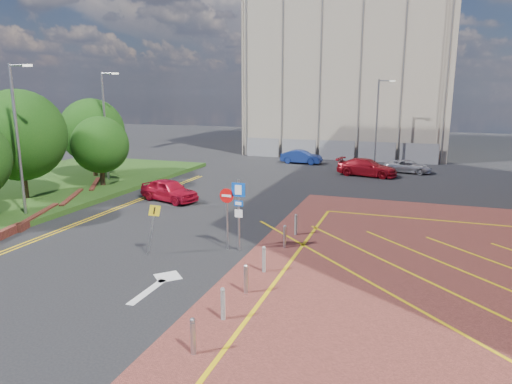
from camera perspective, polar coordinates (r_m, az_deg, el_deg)
The scene contains 18 objects.
ground at distance 19.57m, azimuth -4.57°, elevation -8.08°, with size 140.00×140.00×0.00m, color black.
grass_bed at distance 34.79m, azimuth -28.47°, elevation -0.22°, with size 14.00×32.00×0.30m, color #234616.
retaining_wall at distance 27.69m, azimuth -25.80°, elevation -2.74°, with size 6.06×20.33×0.40m.
tree_b at distance 31.73m, azimuth -27.47°, elevation 6.30°, with size 5.60×5.60×6.74m.
tree_c at distance 34.18m, azimuth -18.91°, elevation 5.60°, with size 4.00×4.00×4.90m.
tree_d at distance 38.32m, azimuth -19.80°, elevation 7.21°, with size 5.00×5.00×6.08m.
lamp_left_near at distance 27.42m, azimuth -27.60°, elevation 6.44°, with size 1.53×0.16×8.00m.
lamp_left_far at distance 36.20m, azimuth -18.28°, elevation 8.32°, with size 1.53×0.16×8.00m.
lamp_back at distance 44.96m, azimuth 14.98°, elevation 8.80°, with size 1.53×0.16×8.00m.
sign_cluster at distance 19.75m, azimuth -2.73°, elevation -1.93°, with size 1.17×0.12×3.20m.
warning_sign at distance 19.70m, azimuth -12.80°, elevation -3.85°, with size 0.70×0.41×2.25m.
bollard_row at distance 17.17m, azimuth 0.29°, elevation -9.35°, with size 0.14×11.14×0.90m.
construction_building at distance 57.41m, azimuth 12.11°, elevation 16.26°, with size 21.20×19.20×22.00m, color #ACA08D.
construction_fence at distance 47.57m, azimuth 11.23°, elevation 5.09°, with size 21.60×0.06×2.00m, color gray.
car_red_left at distance 29.67m, azimuth -10.80°, elevation 0.23°, with size 1.66×4.12×1.41m, color red.
car_blue_back at distance 44.86m, azimuth 5.69°, elevation 4.39°, with size 1.39×3.98×1.31m, color navy.
car_red_back at distance 39.06m, azimuth 13.69°, elevation 3.01°, with size 2.01×4.94×1.43m, color maroon.
car_silver_back at distance 41.66m, azimuth 18.48°, elevation 3.05°, with size 1.81×3.92×1.09m, color #BCBBC3.
Camera 1 is at (7.45, -16.77, 6.82)m, focal length 32.00 mm.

